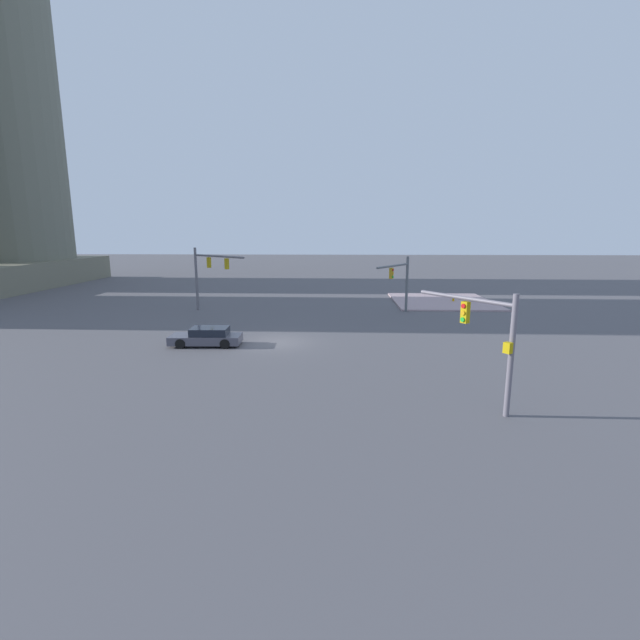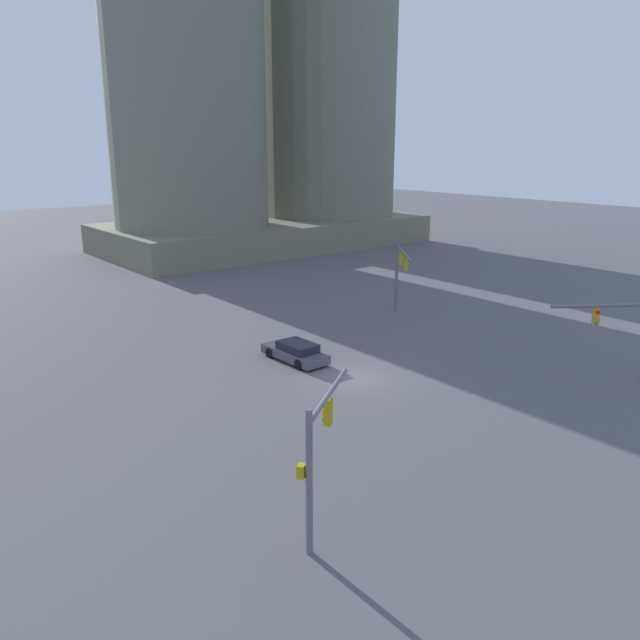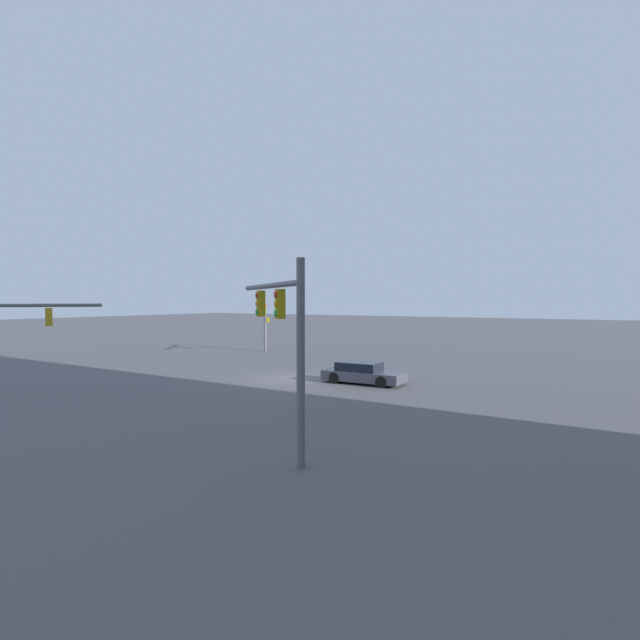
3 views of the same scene
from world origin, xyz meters
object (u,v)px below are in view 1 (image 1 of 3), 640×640
(traffic_signal_near_corner, at_px, (490,332))
(sedan_car_approaching, at_px, (207,337))
(traffic_signal_opposite_side, at_px, (400,277))
(traffic_signal_cross_street, at_px, (208,269))
(fire_hydrant_on_curb, at_px, (453,298))

(traffic_signal_near_corner, height_order, sedan_car_approaching, traffic_signal_near_corner)
(traffic_signal_opposite_side, distance_m, sedan_car_approaching, 18.76)
(traffic_signal_cross_street, relative_size, fire_hydrant_on_curb, 8.33)
(sedan_car_approaching, bearing_deg, traffic_signal_near_corner, 143.84)
(sedan_car_approaching, relative_size, fire_hydrant_on_curb, 6.59)
(traffic_signal_near_corner, relative_size, traffic_signal_opposite_side, 0.98)
(traffic_signal_opposite_side, relative_size, fire_hydrant_on_curb, 7.25)
(traffic_signal_opposite_side, distance_m, fire_hydrant_on_curb, 9.99)
(traffic_signal_opposite_side, xyz_separation_m, sedan_car_approaching, (-11.85, 14.27, -2.81))
(traffic_signal_near_corner, xyz_separation_m, traffic_signal_opposite_side, (22.00, 0.62, 0.04))
(traffic_signal_opposite_side, distance_m, traffic_signal_cross_street, 17.55)
(traffic_signal_near_corner, xyz_separation_m, fire_hydrant_on_curb, (28.89, -6.01, -2.87))
(traffic_signal_near_corner, distance_m, fire_hydrant_on_curb, 29.65)
(traffic_signal_near_corner, relative_size, fire_hydrant_on_curb, 7.13)
(traffic_signal_near_corner, height_order, traffic_signal_opposite_side, traffic_signal_opposite_side)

